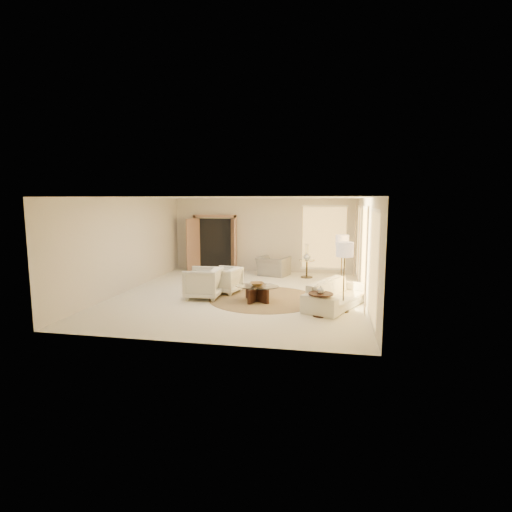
% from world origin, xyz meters
% --- Properties ---
extents(room, '(7.04, 8.04, 2.83)m').
position_xyz_m(room, '(0.00, 0.00, 1.40)').
color(room, white).
rests_on(room, ground).
extents(windows_right, '(0.10, 6.40, 2.40)m').
position_xyz_m(windows_right, '(3.45, 0.10, 1.35)').
color(windows_right, '#F3BF61').
rests_on(windows_right, room).
extents(window_back_corner, '(1.70, 0.10, 2.40)m').
position_xyz_m(window_back_corner, '(2.30, 3.95, 1.35)').
color(window_back_corner, '#F3BF61').
rests_on(window_back_corner, room).
extents(curtains_right, '(0.06, 5.20, 2.60)m').
position_xyz_m(curtains_right, '(3.40, 1.00, 1.30)').
color(curtains_right, '#D0B48D').
rests_on(curtains_right, room).
extents(french_doors, '(1.95, 0.66, 2.16)m').
position_xyz_m(french_doors, '(-1.90, 3.82, 1.07)').
color(french_doors, '#A67A5D').
rests_on(french_doors, room).
extents(area_rug, '(3.69, 3.69, 0.01)m').
position_xyz_m(area_rug, '(0.78, -0.31, 0.01)').
color(area_rug, '#49361F').
rests_on(area_rug, room).
extents(sofa, '(1.78, 2.46, 0.67)m').
position_xyz_m(sofa, '(2.75, -0.77, 0.34)').
color(sofa, silver).
rests_on(sofa, room).
extents(armchair_left, '(0.94, 0.98, 0.85)m').
position_xyz_m(armchair_left, '(-0.50, 0.19, 0.42)').
color(armchair_left, silver).
rests_on(armchair_left, room).
extents(armchair_right, '(0.89, 0.95, 0.95)m').
position_xyz_m(armchair_right, '(-0.92, -0.56, 0.48)').
color(armchair_right, silver).
rests_on(armchair_right, room).
extents(accent_chair, '(1.21, 0.96, 0.92)m').
position_xyz_m(accent_chair, '(0.52, 3.18, 0.46)').
color(accent_chair, gray).
rests_on(accent_chair, room).
extents(coffee_table, '(1.47, 1.47, 0.44)m').
position_xyz_m(coffee_table, '(0.63, -0.64, 0.27)').
color(coffee_table, black).
rests_on(coffee_table, room).
extents(end_table, '(0.59, 0.59, 0.56)m').
position_xyz_m(end_table, '(2.36, -1.71, 0.38)').
color(end_table, black).
rests_on(end_table, room).
extents(side_table, '(0.55, 0.55, 0.64)m').
position_xyz_m(side_table, '(1.73, 3.02, 0.39)').
color(side_table, '#2D271A').
rests_on(side_table, room).
extents(floor_lamp_near, '(0.41, 0.41, 1.68)m').
position_xyz_m(floor_lamp_near, '(2.90, 1.40, 1.43)').
color(floor_lamp_near, '#2D271A').
rests_on(floor_lamp_near, room).
extents(floor_lamp_far, '(0.42, 0.42, 1.73)m').
position_xyz_m(floor_lamp_far, '(2.90, -1.23, 1.47)').
color(floor_lamp_far, '#2D271A').
rests_on(floor_lamp_far, room).
extents(bowl, '(0.47, 0.47, 0.09)m').
position_xyz_m(bowl, '(0.63, -0.64, 0.48)').
color(bowl, brown).
rests_on(bowl, coffee_table).
extents(end_vase, '(0.18, 0.18, 0.18)m').
position_xyz_m(end_vase, '(2.36, -1.71, 0.64)').
color(end_vase, silver).
rests_on(end_vase, end_table).
extents(side_vase, '(0.29, 0.29, 0.28)m').
position_xyz_m(side_vase, '(1.73, 3.02, 0.77)').
color(side_vase, silver).
rests_on(side_vase, side_table).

